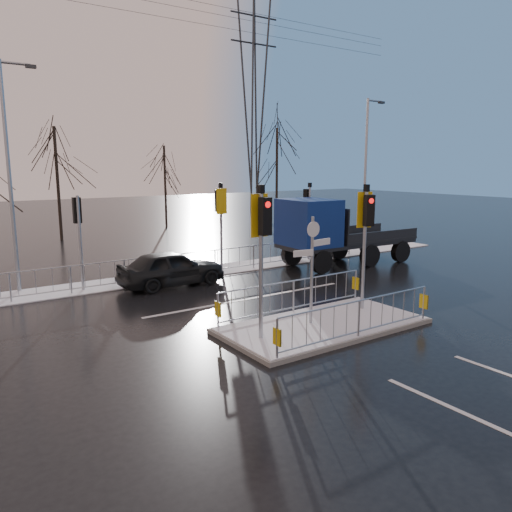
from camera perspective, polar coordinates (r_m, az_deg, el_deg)
ground at (r=14.70m, az=7.67°, el=-8.10°), size 120.00×120.00×0.00m
snow_verge at (r=21.60m, az=-7.78°, el=-2.02°), size 30.00×2.00×0.04m
lane_markings at (r=14.46m, az=8.56°, el=-8.41°), size 8.00×11.38×0.01m
traffic_island at (r=14.58m, az=7.64°, el=-6.64°), size 6.00×3.04×4.15m
far_kerb_fixtures at (r=21.10m, az=-6.51°, el=0.47°), size 18.00×0.65×3.83m
car_far_lane at (r=19.53m, az=-9.63°, el=-1.36°), size 4.14×1.68×1.41m
flatbed_truck at (r=22.92m, az=7.89°, el=2.87°), size 6.85×2.72×3.13m
tree_far_a at (r=33.13m, az=-21.87°, el=10.02°), size 3.75×3.75×7.08m
tree_far_b at (r=37.59m, az=-10.39°, el=9.57°), size 3.25×3.25×6.14m
tree_far_c at (r=39.08m, az=2.41°, el=11.18°), size 4.00×4.00×7.55m
street_lamp_right at (r=27.43m, az=12.50°, el=9.67°), size 1.25×0.18×8.00m
street_lamp_left at (r=20.01m, az=-26.22°, el=8.94°), size 1.25×0.18×8.20m
pylon_wires at (r=48.53m, az=-1.37°, el=18.01°), size 70.00×2.38×19.97m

